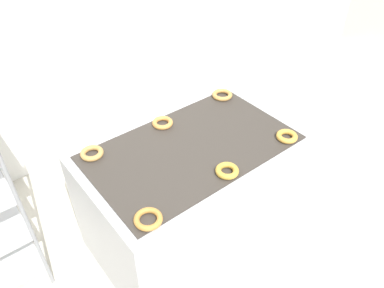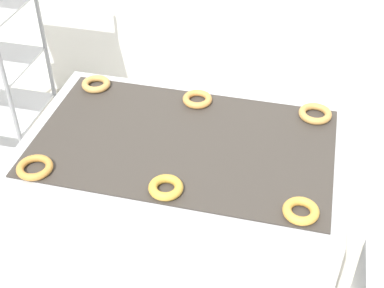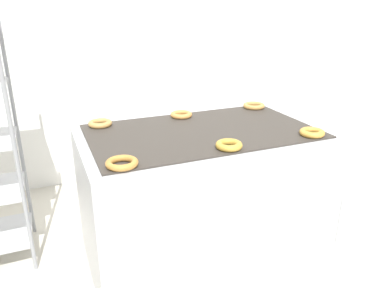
# 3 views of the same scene
# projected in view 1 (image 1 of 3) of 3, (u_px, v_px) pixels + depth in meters

# --- Properties ---
(fryer_machine) EXTENTS (1.38, 0.86, 0.85)m
(fryer_machine) POSITION_uv_depth(u_px,v_px,m) (192.00, 194.00, 2.59)
(fryer_machine) COLOR #B7BABF
(fryer_machine) RESTS_ON ground_plane
(glaze_bin) EXTENTS (0.31, 0.35, 0.38)m
(glaze_bin) POSITION_uv_depth(u_px,v_px,m) (293.00, 166.00, 3.16)
(glaze_bin) COLOR #B7BABF
(glaze_bin) RESTS_ON ground_plane
(donut_near_left) EXTENTS (0.15, 0.15, 0.03)m
(donut_near_left) POSITION_uv_depth(u_px,v_px,m) (148.00, 219.00, 1.86)
(donut_near_left) COLOR #C1853A
(donut_near_left) RESTS_ON fryer_machine
(donut_near_center) EXTENTS (0.14, 0.14, 0.03)m
(donut_near_center) POSITION_uv_depth(u_px,v_px,m) (227.00, 171.00, 2.13)
(donut_near_center) COLOR gold
(donut_near_center) RESTS_ON fryer_machine
(donut_near_right) EXTENTS (0.14, 0.14, 0.03)m
(donut_near_right) POSITION_uv_depth(u_px,v_px,m) (287.00, 136.00, 2.38)
(donut_near_right) COLOR gold
(donut_near_right) RESTS_ON fryer_machine
(donut_far_left) EXTENTS (0.14, 0.14, 0.03)m
(donut_far_left) POSITION_uv_depth(u_px,v_px,m) (92.00, 153.00, 2.25)
(donut_far_left) COLOR tan
(donut_far_left) RESTS_ON fryer_machine
(donut_far_center) EXTENTS (0.14, 0.14, 0.03)m
(donut_far_center) POSITION_uv_depth(u_px,v_px,m) (163.00, 123.00, 2.49)
(donut_far_center) COLOR #D08F45
(donut_far_center) RESTS_ON fryer_machine
(donut_far_right) EXTENTS (0.15, 0.15, 0.03)m
(donut_far_right) POSITION_uv_depth(u_px,v_px,m) (222.00, 95.00, 2.76)
(donut_far_right) COLOR tan
(donut_far_right) RESTS_ON fryer_machine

